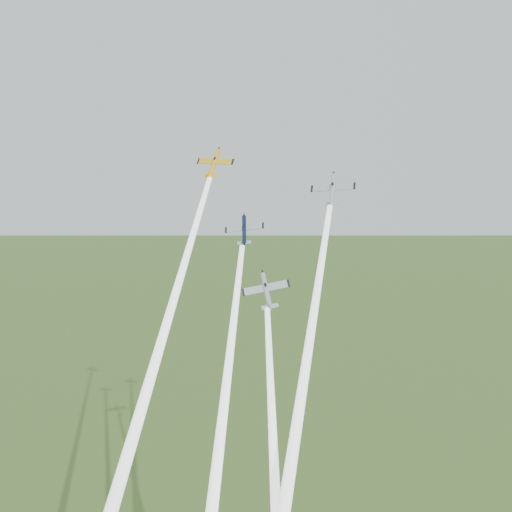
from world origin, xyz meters
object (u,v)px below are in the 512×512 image
plane_silver_right (333,190)px  plane_silver_low (267,291)px  plane_navy (244,230)px  plane_yellow (214,163)px

plane_silver_right → plane_silver_low: 20.78m
plane_silver_right → plane_navy: bearing=-169.3°
plane_yellow → plane_navy: size_ratio=1.08×
plane_silver_low → plane_navy: bearing=120.4°
plane_silver_right → plane_silver_low: (-10.99, -4.64, -17.02)m
plane_yellow → plane_silver_low: (11.03, -13.32, -21.55)m
plane_yellow → plane_navy: bearing=-31.3°
plane_navy → plane_silver_low: size_ratio=0.86×
plane_navy → plane_silver_low: (4.44, -5.36, -9.83)m
plane_yellow → plane_silver_right: plane_yellow is taller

